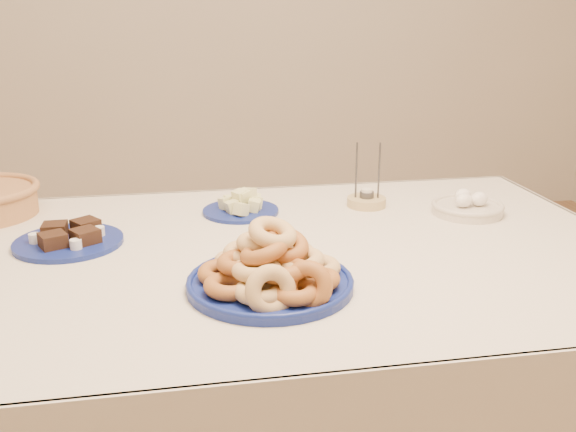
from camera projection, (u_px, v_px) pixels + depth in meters
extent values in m
cylinder|color=brown|center=(30.00, 339.00, 1.91)|extent=(0.06, 0.06, 0.72)
cylinder|color=brown|center=(469.00, 302.00, 2.15)|extent=(0.06, 0.06, 0.72)
cube|color=beige|center=(284.00, 253.00, 1.54)|extent=(1.70, 1.10, 0.02)
cube|color=beige|center=(255.00, 230.00, 2.09)|extent=(1.70, 0.01, 0.28)
cylinder|color=navy|center=(270.00, 284.00, 1.32)|extent=(0.34, 0.34, 0.02)
torus|color=navy|center=(270.00, 280.00, 1.32)|extent=(0.35, 0.35, 0.01)
torus|color=tan|center=(317.00, 267.00, 1.34)|extent=(0.14, 0.14, 0.04)
torus|color=brown|center=(294.00, 258.00, 1.39)|extent=(0.14, 0.14, 0.04)
torus|color=brown|center=(264.00, 256.00, 1.40)|extent=(0.13, 0.13, 0.04)
torus|color=tan|center=(237.00, 262.00, 1.37)|extent=(0.11, 0.11, 0.04)
torus|color=brown|center=(222.00, 273.00, 1.31)|extent=(0.13, 0.13, 0.04)
torus|color=brown|center=(229.00, 286.00, 1.25)|extent=(0.11, 0.11, 0.04)
torus|color=tan|center=(259.00, 292.00, 1.23)|extent=(0.14, 0.14, 0.04)
torus|color=brown|center=(294.00, 292.00, 1.23)|extent=(0.13, 0.13, 0.03)
torus|color=brown|center=(315.00, 280.00, 1.28)|extent=(0.14, 0.14, 0.04)
torus|color=tan|center=(291.00, 253.00, 1.34)|extent=(0.12, 0.12, 0.03)
torus|color=brown|center=(270.00, 249.00, 1.36)|extent=(0.14, 0.14, 0.06)
torus|color=tan|center=(246.00, 253.00, 1.34)|extent=(0.13, 0.13, 0.04)
torus|color=brown|center=(241.00, 262.00, 1.29)|extent=(0.11, 0.11, 0.04)
torus|color=tan|center=(257.00, 270.00, 1.25)|extent=(0.11, 0.12, 0.04)
torus|color=brown|center=(284.00, 271.00, 1.25)|extent=(0.14, 0.14, 0.05)
torus|color=tan|center=(300.00, 262.00, 1.29)|extent=(0.11, 0.10, 0.05)
torus|color=brown|center=(285.00, 245.00, 1.30)|extent=(0.13, 0.13, 0.07)
torus|color=tan|center=(260.00, 242.00, 1.32)|extent=(0.14, 0.14, 0.04)
torus|color=brown|center=(264.00, 251.00, 1.27)|extent=(0.13, 0.13, 0.06)
torus|color=tan|center=(273.00, 233.00, 1.28)|extent=(0.14, 0.14, 0.06)
torus|color=tan|center=(271.00, 290.00, 1.20)|extent=(0.11, 0.08, 0.10)
torus|color=brown|center=(307.00, 286.00, 1.22)|extent=(0.12, 0.10, 0.10)
cylinder|color=navy|center=(241.00, 211.00, 1.80)|extent=(0.28, 0.28, 0.01)
cube|color=#DADD8C|center=(240.00, 196.00, 1.78)|extent=(0.05, 0.05, 0.04)
cube|color=#DADD8C|center=(249.00, 194.00, 1.80)|extent=(0.05, 0.05, 0.04)
cube|color=#DADD8C|center=(254.00, 206.00, 1.78)|extent=(0.05, 0.04, 0.04)
cube|color=#DADD8C|center=(243.00, 199.00, 1.84)|extent=(0.05, 0.05, 0.04)
cube|color=#DADD8C|center=(231.00, 202.00, 1.81)|extent=(0.05, 0.04, 0.04)
cube|color=#DADD8C|center=(244.00, 196.00, 1.79)|extent=(0.05, 0.05, 0.04)
cube|color=#DADD8C|center=(254.00, 204.00, 1.80)|extent=(0.04, 0.04, 0.04)
cube|color=#DADD8C|center=(241.00, 199.00, 1.84)|extent=(0.04, 0.05, 0.04)
cube|color=#DADD8C|center=(254.00, 200.00, 1.83)|extent=(0.04, 0.04, 0.04)
cube|color=#DADD8C|center=(253.00, 202.00, 1.81)|extent=(0.05, 0.05, 0.04)
cube|color=#DADD8C|center=(255.00, 202.00, 1.81)|extent=(0.04, 0.04, 0.04)
cube|color=#DADD8C|center=(241.00, 209.00, 1.75)|extent=(0.05, 0.05, 0.04)
cube|color=#DADD8C|center=(232.00, 207.00, 1.77)|extent=(0.05, 0.04, 0.04)
cube|color=#DADD8C|center=(226.00, 203.00, 1.80)|extent=(0.05, 0.05, 0.04)
cylinder|color=navy|center=(69.00, 242.00, 1.56)|extent=(0.34, 0.34, 0.01)
cube|color=black|center=(53.00, 240.00, 1.51)|extent=(0.08, 0.08, 0.03)
cube|color=black|center=(85.00, 236.00, 1.54)|extent=(0.08, 0.08, 0.03)
cube|color=black|center=(55.00, 230.00, 1.58)|extent=(0.06, 0.06, 0.03)
cube|color=black|center=(86.00, 226.00, 1.61)|extent=(0.08, 0.08, 0.03)
cylinder|color=silver|center=(35.00, 238.00, 1.54)|extent=(0.04, 0.04, 0.02)
cylinder|color=silver|center=(76.00, 244.00, 1.50)|extent=(0.04, 0.04, 0.02)
cylinder|color=silver|center=(99.00, 231.00, 1.59)|extent=(0.04, 0.04, 0.02)
cylinder|color=tan|center=(366.00, 202.00, 1.86)|extent=(0.14, 0.14, 0.03)
cylinder|color=#434449|center=(367.00, 195.00, 1.86)|extent=(0.05, 0.05, 0.02)
cylinder|color=white|center=(367.00, 190.00, 1.85)|extent=(0.04, 0.04, 0.01)
cylinder|color=#434449|center=(356.00, 170.00, 1.84)|extent=(0.01, 0.01, 0.16)
cylinder|color=#434449|center=(379.00, 171.00, 1.83)|extent=(0.01, 0.01, 0.16)
cylinder|color=beige|center=(467.00, 209.00, 1.79)|extent=(0.24, 0.24, 0.03)
torus|color=beige|center=(468.00, 205.00, 1.79)|extent=(0.25, 0.25, 0.01)
ellipsoid|color=white|center=(464.00, 200.00, 1.76)|extent=(0.06, 0.05, 0.04)
ellipsoid|color=white|center=(479.00, 199.00, 1.77)|extent=(0.06, 0.05, 0.04)
ellipsoid|color=white|center=(463.00, 195.00, 1.81)|extent=(0.06, 0.05, 0.04)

